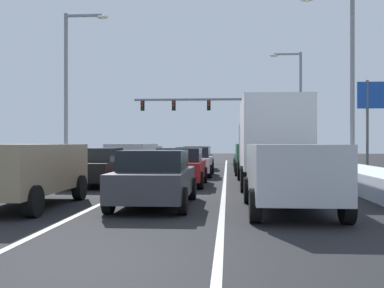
# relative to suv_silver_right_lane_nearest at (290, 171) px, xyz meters

# --- Properties ---
(ground_plane) EXTENTS (120.00, 120.00, 0.00)m
(ground_plane) POSITION_rel_suv_silver_right_lane_nearest_xyz_m (-3.38, 10.06, -1.02)
(ground_plane) COLOR black
(lane_stripe_between_right_lane_and_center_lane) EXTENTS (0.14, 44.07, 0.01)m
(lane_stripe_between_right_lane_and_center_lane) POSITION_rel_suv_silver_right_lane_nearest_xyz_m (-1.68, 14.07, -1.01)
(lane_stripe_between_right_lane_and_center_lane) COLOR silver
(lane_stripe_between_right_lane_and_center_lane) RESTS_ON ground
(lane_stripe_between_center_lane_and_left_lane) EXTENTS (0.14, 44.07, 0.01)m
(lane_stripe_between_center_lane_and_left_lane) POSITION_rel_suv_silver_right_lane_nearest_xyz_m (-5.08, 14.07, -1.01)
(lane_stripe_between_center_lane_and_left_lane) COLOR silver
(lane_stripe_between_center_lane_and_left_lane) RESTS_ON ground
(snow_bank_right_shoulder) EXTENTS (2.00, 44.07, 0.73)m
(snow_bank_right_shoulder) POSITION_rel_suv_silver_right_lane_nearest_xyz_m (3.62, 14.07, -0.65)
(snow_bank_right_shoulder) COLOR silver
(snow_bank_right_shoulder) RESTS_ON ground
(snow_bank_left_shoulder) EXTENTS (1.66, 44.07, 0.63)m
(snow_bank_left_shoulder) POSITION_rel_suv_silver_right_lane_nearest_xyz_m (-10.38, 14.07, -0.70)
(snow_bank_left_shoulder) COLOR silver
(snow_bank_left_shoulder) RESTS_ON ground
(suv_silver_right_lane_nearest) EXTENTS (2.16, 4.90, 1.67)m
(suv_silver_right_lane_nearest) POSITION_rel_suv_silver_right_lane_nearest_xyz_m (0.00, 0.00, 0.00)
(suv_silver_right_lane_nearest) COLOR #B7BABF
(suv_silver_right_lane_nearest) RESTS_ON ground
(box_truck_right_lane_second) EXTENTS (2.53, 7.20, 3.36)m
(box_truck_right_lane_second) POSITION_rel_suv_silver_right_lane_nearest_xyz_m (0.16, 7.16, 0.88)
(box_truck_right_lane_second) COLOR slate
(box_truck_right_lane_second) RESTS_ON ground
(suv_green_right_lane_third) EXTENTS (2.16, 4.90, 1.67)m
(suv_green_right_lane_third) POSITION_rel_suv_silver_right_lane_nearest_xyz_m (-0.10, 14.78, 0.00)
(suv_green_right_lane_third) COLOR #1E5633
(suv_green_right_lane_third) RESTS_ON ground
(sedan_navy_right_lane_fourth) EXTENTS (2.00, 4.50, 1.51)m
(sedan_navy_right_lane_fourth) POSITION_rel_suv_silver_right_lane_nearest_xyz_m (-0.15, 20.95, -0.25)
(sedan_navy_right_lane_fourth) COLOR navy
(sedan_navy_right_lane_fourth) RESTS_ON ground
(sedan_charcoal_center_lane_nearest) EXTENTS (2.00, 4.50, 1.51)m
(sedan_charcoal_center_lane_nearest) POSITION_rel_suv_silver_right_lane_nearest_xyz_m (-3.50, 0.86, -0.25)
(sedan_charcoal_center_lane_nearest) COLOR #38383D
(sedan_charcoal_center_lane_nearest) RESTS_ON ground
(sedan_red_center_lane_second) EXTENTS (2.00, 4.50, 1.51)m
(sedan_red_center_lane_second) POSITION_rel_suv_silver_right_lane_nearest_xyz_m (-3.44, 7.22, -0.25)
(sedan_red_center_lane_second) COLOR maroon
(sedan_red_center_lane_second) RESTS_ON ground
(sedan_white_center_lane_third) EXTENTS (2.00, 4.50, 1.51)m
(sedan_white_center_lane_third) POSITION_rel_suv_silver_right_lane_nearest_xyz_m (-3.31, 12.82, -0.25)
(sedan_white_center_lane_third) COLOR silver
(sedan_white_center_lane_third) RESTS_ON ground
(sedan_maroon_center_lane_fourth) EXTENTS (2.00, 4.50, 1.51)m
(sedan_maroon_center_lane_fourth) POSITION_rel_suv_silver_right_lane_nearest_xyz_m (-3.52, 19.33, -0.25)
(sedan_maroon_center_lane_fourth) COLOR maroon
(sedan_maroon_center_lane_fourth) RESTS_ON ground
(suv_tan_left_lane_nearest) EXTENTS (2.16, 4.90, 1.67)m
(suv_tan_left_lane_nearest) POSITION_rel_suv_silver_right_lane_nearest_xyz_m (-6.92, 0.36, 0.00)
(suv_tan_left_lane_nearest) COLOR #937F60
(suv_tan_left_lane_nearest) RESTS_ON ground
(sedan_black_left_lane_second) EXTENTS (2.00, 4.50, 1.51)m
(sedan_black_left_lane_second) POSITION_rel_suv_silver_right_lane_nearest_xyz_m (-6.75, 6.84, -0.25)
(sedan_black_left_lane_second) COLOR black
(sedan_black_left_lane_second) RESTS_ON ground
(suv_silver_left_lane_third) EXTENTS (2.16, 4.90, 1.67)m
(suv_silver_left_lane_third) POSITION_rel_suv_silver_right_lane_nearest_xyz_m (-6.56, 13.13, 0.00)
(suv_silver_left_lane_third) COLOR #B7BABF
(suv_silver_left_lane_third) RESTS_ON ground
(sedan_gray_left_lane_fourth) EXTENTS (2.00, 4.50, 1.51)m
(sedan_gray_left_lane_fourth) POSITION_rel_suv_silver_right_lane_nearest_xyz_m (-6.86, 19.70, -0.25)
(sedan_gray_left_lane_fourth) COLOR slate
(sedan_gray_left_lane_fourth) RESTS_ON ground
(traffic_light_gantry) EXTENTS (14.00, 0.47, 6.20)m
(traffic_light_gantry) POSITION_rel_suv_silver_right_lane_nearest_xyz_m (-2.06, 34.08, 3.87)
(traffic_light_gantry) COLOR slate
(traffic_light_gantry) RESTS_ON ground
(street_lamp_right_near) EXTENTS (2.66, 0.36, 9.09)m
(street_lamp_right_near) POSITION_rel_suv_silver_right_lane_nearest_xyz_m (4.23, 12.06, 4.36)
(street_lamp_right_near) COLOR gray
(street_lamp_right_near) RESTS_ON ground
(street_lamp_right_mid) EXTENTS (2.66, 0.36, 9.25)m
(street_lamp_right_mid) POSITION_rel_suv_silver_right_lane_nearest_xyz_m (4.13, 28.09, 4.44)
(street_lamp_right_mid) COLOR gray
(street_lamp_right_mid) RESTS_ON ground
(street_lamp_left_mid) EXTENTS (2.66, 0.36, 9.37)m
(street_lamp_left_mid) POSITION_rel_suv_silver_right_lane_nearest_xyz_m (-10.75, 15.62, 4.50)
(street_lamp_left_mid) COLOR gray
(street_lamp_left_mid) RESTS_ON ground
(roadside_sign_right) EXTENTS (3.20, 0.16, 5.50)m
(roadside_sign_right) POSITION_rel_suv_silver_right_lane_nearest_xyz_m (7.81, 17.43, 3.00)
(roadside_sign_right) COLOR #59595B
(roadside_sign_right) RESTS_ON ground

